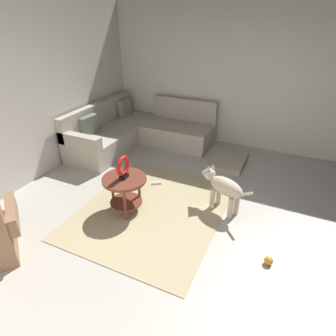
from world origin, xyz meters
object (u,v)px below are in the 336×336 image
object	(u,v)px
dog_bed_mat	(228,161)
dog	(223,187)
side_table	(125,186)
dog_toy_rope	(157,183)
sectional_couch	(137,132)
torus_sculpture	(123,167)
dog_toy_ball	(269,261)

from	to	relation	value
dog_bed_mat	dog	world-z (taller)	dog
dog_bed_mat	side_table	bearing A→B (deg)	154.77
dog	dog_toy_rope	distance (m)	1.20
dog_bed_mat	dog	size ratio (longest dim) A/B	1.00
dog_bed_mat	dog_toy_rope	xyz separation A→B (m)	(-1.22, 0.87, -0.02)
sectional_couch	dog	distance (m)	2.63
torus_sculpture	sectional_couch	bearing A→B (deg)	26.36
sectional_couch	dog	bearing A→B (deg)	-122.78
torus_sculpture	dog_toy_rope	xyz separation A→B (m)	(0.79, -0.08, -0.69)
torus_sculpture	dog_bed_mat	world-z (taller)	torus_sculpture
side_table	dog_bed_mat	distance (m)	2.25
torus_sculpture	dog	xyz separation A→B (m)	(0.59, -1.21, -0.33)
dog_toy_ball	sectional_couch	bearing A→B (deg)	53.74
dog	dog_toy_ball	xyz separation A→B (m)	(-0.75, -0.76, -0.33)
sectional_couch	dog_bed_mat	xyz separation A→B (m)	(-0.01, -1.94, -0.24)
torus_sculpture	dog_toy_rope	world-z (taller)	torus_sculpture
dog_toy_rope	dog	bearing A→B (deg)	-99.81
torus_sculpture	side_table	bearing A→B (deg)	90.90
torus_sculpture	dog	size ratio (longest dim) A/B	0.41
sectional_couch	dog_toy_ball	size ratio (longest dim) A/B	22.64
side_table	dog_bed_mat	xyz separation A→B (m)	(2.01, -0.95, -0.37)
sectional_couch	dog_toy_ball	world-z (taller)	sectional_couch
dog_bed_mat	dog	distance (m)	1.48
dog_toy_ball	dog_bed_mat	bearing A→B (deg)	25.21
dog_toy_rope	dog_toy_ball	bearing A→B (deg)	-116.67
torus_sculpture	dog_bed_mat	distance (m)	2.32
torus_sculpture	dog_toy_rope	bearing A→B (deg)	-5.73
dog_bed_mat	dog_toy_rope	distance (m)	1.50
dog_bed_mat	torus_sculpture	bearing A→B (deg)	154.77
sectional_couch	dog	xyz separation A→B (m)	(-1.42, -2.21, 0.09)
dog	sectional_couch	bearing A→B (deg)	80.55
sectional_couch	side_table	distance (m)	2.25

